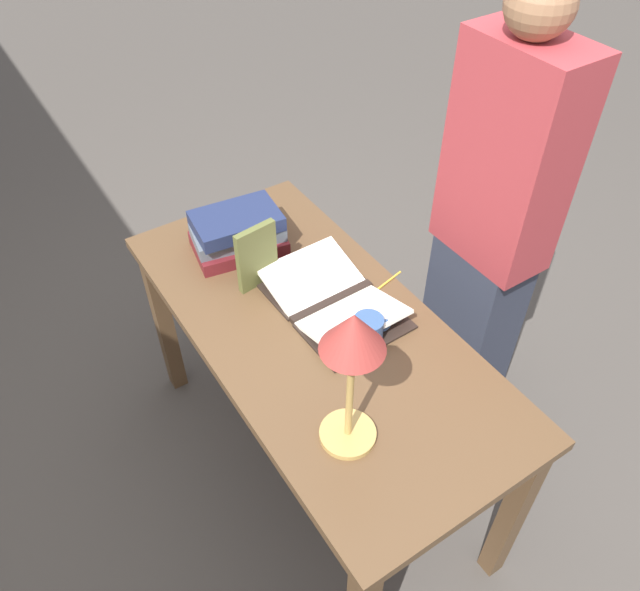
{
  "coord_description": "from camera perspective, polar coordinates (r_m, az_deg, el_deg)",
  "views": [
    {
      "loc": [
        -1.08,
        0.69,
        2.14
      ],
      "look_at": [
        0.03,
        -0.04,
        0.86
      ],
      "focal_mm": 35.0,
      "sensor_mm": 36.0,
      "label": 1
    }
  ],
  "objects": [
    {
      "name": "coffee_mug",
      "position": [
        1.8,
        4.46,
        -3.17
      ],
      "size": [
        0.09,
        0.12,
        0.09
      ],
      "rotation": [
        0.0,
        0.0,
        4.51
      ],
      "color": "#335184",
      "rests_on": "reading_desk"
    },
    {
      "name": "book_stack_tall",
      "position": [
        2.11,
        -7.53,
        5.72
      ],
      "size": [
        0.25,
        0.33,
        0.14
      ],
      "color": "maroon",
      "rests_on": "reading_desk"
    },
    {
      "name": "pencil",
      "position": [
        2.0,
        5.78,
        0.95
      ],
      "size": [
        0.05,
        0.17,
        0.01
      ],
      "rotation": [
        0.0,
        0.0,
        0.23
      ],
      "color": "gold",
      "rests_on": "reading_desk"
    },
    {
      "name": "book_standing_upright",
      "position": [
        1.94,
        -5.8,
        3.55
      ],
      "size": [
        0.04,
        0.14,
        0.22
      ],
      "rotation": [
        0.0,
        0.0,
        0.12
      ],
      "color": "brown",
      "rests_on": "reading_desk"
    },
    {
      "name": "person_reader",
      "position": [
        2.14,
        15.09,
        4.61
      ],
      "size": [
        0.36,
        0.21,
        1.69
      ],
      "rotation": [
        0.0,
        0.0,
        3.14
      ],
      "color": "#2D3342",
      "rests_on": "ground_plane"
    },
    {
      "name": "reading_lamp",
      "position": [
        1.36,
        2.98,
        -4.89
      ],
      "size": [
        0.15,
        0.15,
        0.44
      ],
      "color": "tan",
      "rests_on": "reading_desk"
    },
    {
      "name": "reading_desk",
      "position": [
        1.96,
        -0.46,
        -4.94
      ],
      "size": [
        1.41,
        0.66,
        0.78
      ],
      "color": "brown",
      "rests_on": "ground_plane"
    },
    {
      "name": "ground_plane",
      "position": [
        2.49,
        -0.37,
        -14.99
      ],
      "size": [
        12.0,
        12.0,
        0.0
      ],
      "primitive_type": "plane",
      "color": "#47423D"
    },
    {
      "name": "open_book",
      "position": [
        1.92,
        1.08,
        -0.34
      ],
      "size": [
        0.47,
        0.32,
        0.07
      ],
      "rotation": [
        0.0,
        0.0,
        0.02
      ],
      "color": "black",
      "rests_on": "reading_desk"
    }
  ]
}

